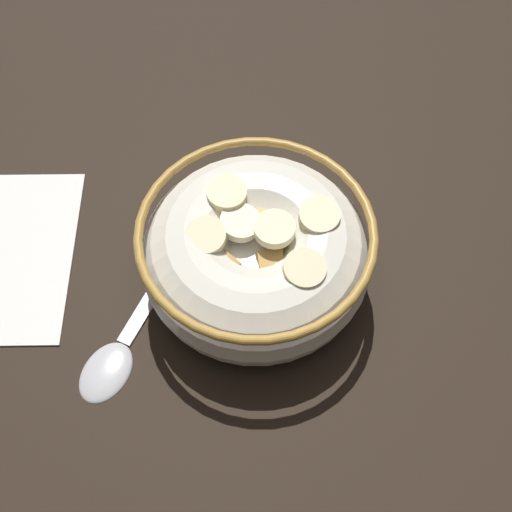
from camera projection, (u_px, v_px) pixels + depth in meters
ground_plane at (256, 284)px, 47.49cm from camera, size 111.55×111.55×2.00cm
cereal_bowl at (256, 253)px, 43.71cm from camera, size 15.48×15.48×6.69cm
spoon at (123, 341)px, 43.78cm from camera, size 15.11×9.99×0.80cm
folded_napkin at (13, 254)px, 47.48cm from camera, size 15.00×9.77×0.30cm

